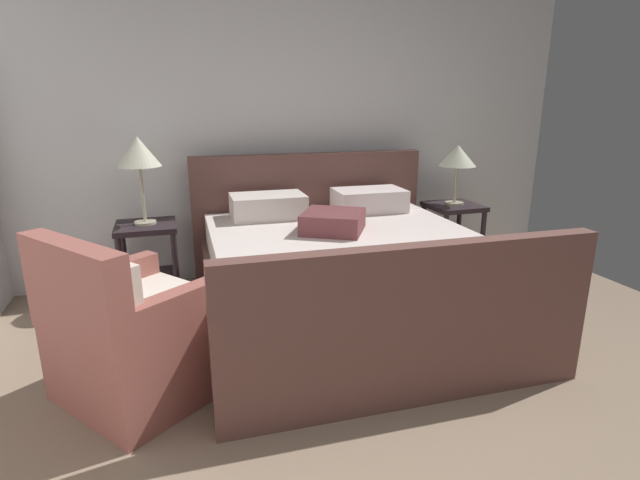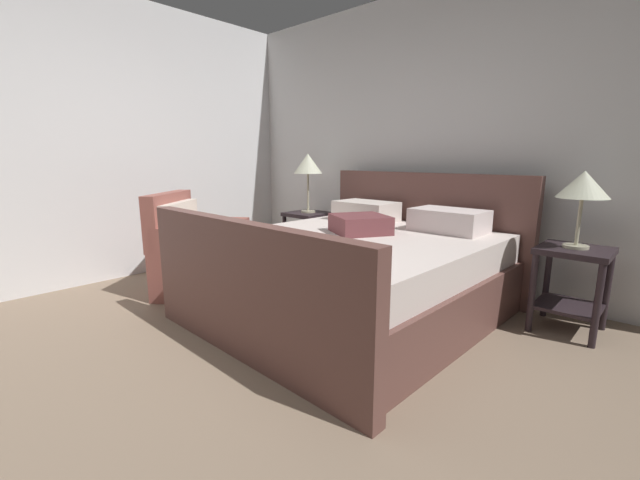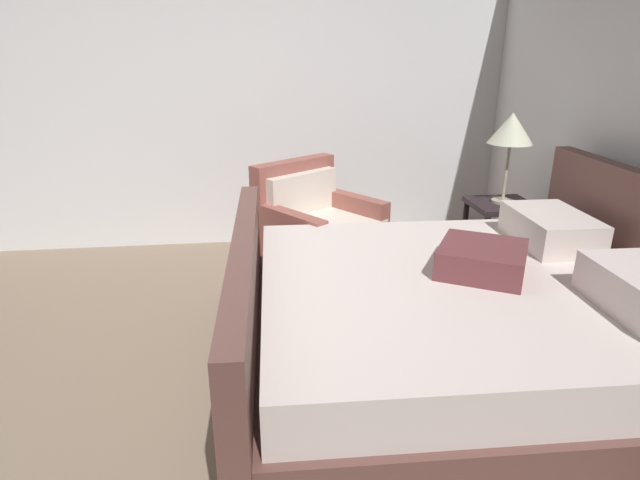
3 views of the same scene
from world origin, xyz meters
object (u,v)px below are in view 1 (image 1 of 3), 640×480
object	(u,v)px
table_lamp_left	(138,154)
armchair	(133,335)
bed	(345,273)
nightstand_right	(452,226)
nightstand_left	(148,249)
table_lamp_right	(458,157)

from	to	relation	value
table_lamp_left	armchair	bearing A→B (deg)	-92.22
bed	nightstand_right	distance (m)	1.50
nightstand_left	nightstand_right	bearing A→B (deg)	-1.59
bed	table_lamp_right	world-z (taller)	table_lamp_right
bed	armchair	xyz separation A→B (m)	(-1.36, -0.55, 0.00)
nightstand_left	table_lamp_left	distance (m)	0.72
table_lamp_right	nightstand_left	xyz separation A→B (m)	(-2.61, 0.07, -0.61)
nightstand_left	armchair	bearing A→B (deg)	-92.22
table_lamp_right	nightstand_left	bearing A→B (deg)	178.41
armchair	nightstand_right	bearing A→B (deg)	25.79
bed	nightstand_right	size ratio (longest dim) A/B	3.63
bed	nightstand_left	size ratio (longest dim) A/B	3.63
table_lamp_left	nightstand_right	bearing A→B (deg)	-1.59
nightstand_left	table_lamp_left	size ratio (longest dim) A/B	0.93
table_lamp_right	armchair	xyz separation A→B (m)	(-2.67, -1.29, -0.67)
table_lamp_right	table_lamp_left	distance (m)	2.62
bed	nightstand_left	world-z (taller)	bed
bed	nightstand_right	bearing A→B (deg)	29.50
table_lamp_left	nightstand_left	bearing A→B (deg)	-90.00
table_lamp_right	bed	bearing A→B (deg)	-150.50
nightstand_right	table_lamp_left	bearing A→B (deg)	178.41
bed	table_lamp_right	bearing A→B (deg)	29.50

